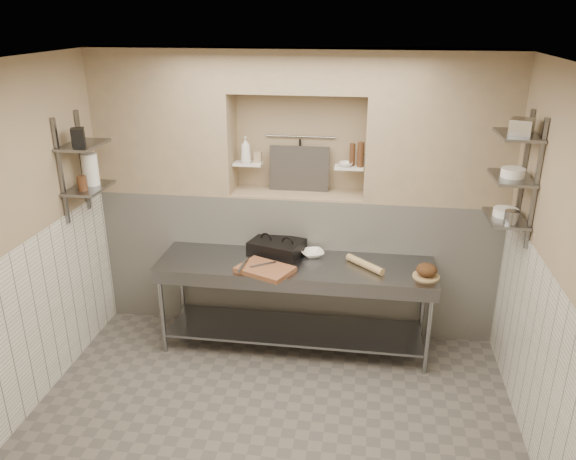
% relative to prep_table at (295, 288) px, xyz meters
% --- Properties ---
extents(floor, '(4.00, 3.90, 0.10)m').
position_rel_prep_table_xyz_m(floor, '(-0.05, -1.18, -0.69)').
color(floor, '#605A55').
rests_on(floor, ground).
extents(ceiling, '(4.00, 3.90, 0.10)m').
position_rel_prep_table_xyz_m(ceiling, '(-0.05, -1.18, 2.21)').
color(ceiling, silver).
rests_on(ceiling, ground).
extents(wall_left, '(0.10, 3.90, 2.80)m').
position_rel_prep_table_xyz_m(wall_left, '(-2.10, -1.18, 0.76)').
color(wall_left, tan).
rests_on(wall_left, ground).
extents(wall_right, '(0.10, 3.90, 2.80)m').
position_rel_prep_table_xyz_m(wall_right, '(2.00, -1.18, 0.76)').
color(wall_right, tan).
rests_on(wall_right, ground).
extents(wall_back, '(4.00, 0.10, 2.80)m').
position_rel_prep_table_xyz_m(wall_back, '(-0.05, 0.82, 0.76)').
color(wall_back, tan).
rests_on(wall_back, ground).
extents(backwall_lower, '(4.00, 0.40, 1.40)m').
position_rel_prep_table_xyz_m(backwall_lower, '(-0.05, 0.57, 0.06)').
color(backwall_lower, silver).
rests_on(backwall_lower, floor).
extents(alcove_sill, '(1.30, 0.40, 0.02)m').
position_rel_prep_table_xyz_m(alcove_sill, '(-0.05, 0.57, 0.77)').
color(alcove_sill, tan).
rests_on(alcove_sill, backwall_lower).
extents(backwall_pillar_left, '(1.35, 0.40, 1.40)m').
position_rel_prep_table_xyz_m(backwall_pillar_left, '(-1.38, 0.57, 1.46)').
color(backwall_pillar_left, tan).
rests_on(backwall_pillar_left, backwall_lower).
extents(backwall_pillar_right, '(1.35, 0.40, 1.40)m').
position_rel_prep_table_xyz_m(backwall_pillar_right, '(1.27, 0.57, 1.46)').
color(backwall_pillar_right, tan).
rests_on(backwall_pillar_right, backwall_lower).
extents(backwall_header, '(1.30, 0.40, 0.40)m').
position_rel_prep_table_xyz_m(backwall_header, '(-0.05, 0.57, 1.96)').
color(backwall_header, tan).
rests_on(backwall_header, backwall_lower).
extents(wainscot_left, '(0.02, 3.90, 1.40)m').
position_rel_prep_table_xyz_m(wainscot_left, '(-2.04, -1.18, 0.06)').
color(wainscot_left, silver).
rests_on(wainscot_left, floor).
extents(wainscot_right, '(0.02, 3.90, 1.40)m').
position_rel_prep_table_xyz_m(wainscot_right, '(1.94, -1.18, 0.06)').
color(wainscot_right, silver).
rests_on(wainscot_right, floor).
extents(alcove_shelf_left, '(0.28, 0.16, 0.02)m').
position_rel_prep_table_xyz_m(alcove_shelf_left, '(-0.55, 0.57, 1.06)').
color(alcove_shelf_left, white).
rests_on(alcove_shelf_left, backwall_lower).
extents(alcove_shelf_right, '(0.28, 0.16, 0.02)m').
position_rel_prep_table_xyz_m(alcove_shelf_right, '(0.45, 0.57, 1.06)').
color(alcove_shelf_right, white).
rests_on(alcove_shelf_right, backwall_lower).
extents(utensil_rail, '(0.70, 0.02, 0.02)m').
position_rel_prep_table_xyz_m(utensil_rail, '(-0.05, 0.74, 1.31)').
color(utensil_rail, gray).
rests_on(utensil_rail, wall_back).
extents(hanging_steel, '(0.02, 0.02, 0.30)m').
position_rel_prep_table_xyz_m(hanging_steel, '(-0.05, 0.72, 1.14)').
color(hanging_steel, black).
rests_on(hanging_steel, utensil_rail).
extents(splash_panel, '(0.60, 0.08, 0.45)m').
position_rel_prep_table_xyz_m(splash_panel, '(-0.05, 0.67, 1.00)').
color(splash_panel, '#383330').
rests_on(splash_panel, alcove_sill).
extents(shelf_rail_left_a, '(0.03, 0.03, 0.95)m').
position_rel_prep_table_xyz_m(shelf_rail_left_a, '(-2.03, 0.07, 1.16)').
color(shelf_rail_left_a, slate).
rests_on(shelf_rail_left_a, wall_left).
extents(shelf_rail_left_b, '(0.03, 0.03, 0.95)m').
position_rel_prep_table_xyz_m(shelf_rail_left_b, '(-2.03, -0.33, 1.16)').
color(shelf_rail_left_b, slate).
rests_on(shelf_rail_left_b, wall_left).
extents(wall_shelf_left_lower, '(0.30, 0.50, 0.02)m').
position_rel_prep_table_xyz_m(wall_shelf_left_lower, '(-1.89, -0.13, 0.96)').
color(wall_shelf_left_lower, slate).
rests_on(wall_shelf_left_lower, wall_left).
extents(wall_shelf_left_upper, '(0.30, 0.50, 0.03)m').
position_rel_prep_table_xyz_m(wall_shelf_left_upper, '(-1.89, -0.13, 1.36)').
color(wall_shelf_left_upper, slate).
rests_on(wall_shelf_left_upper, wall_left).
extents(shelf_rail_right_a, '(0.03, 0.03, 1.05)m').
position_rel_prep_table_xyz_m(shelf_rail_right_a, '(1.92, 0.07, 1.21)').
color(shelf_rail_right_a, slate).
rests_on(shelf_rail_right_a, wall_right).
extents(shelf_rail_right_b, '(0.03, 0.03, 1.05)m').
position_rel_prep_table_xyz_m(shelf_rail_right_b, '(1.92, -0.33, 1.21)').
color(shelf_rail_right_b, slate).
rests_on(shelf_rail_right_b, wall_right).
extents(wall_shelf_right_lower, '(0.30, 0.50, 0.02)m').
position_rel_prep_table_xyz_m(wall_shelf_right_lower, '(1.79, -0.13, 0.86)').
color(wall_shelf_right_lower, slate).
rests_on(wall_shelf_right_lower, wall_right).
extents(wall_shelf_right_mid, '(0.30, 0.50, 0.02)m').
position_rel_prep_table_xyz_m(wall_shelf_right_mid, '(1.79, -0.13, 1.21)').
color(wall_shelf_right_mid, slate).
rests_on(wall_shelf_right_mid, wall_right).
extents(wall_shelf_right_upper, '(0.30, 0.50, 0.03)m').
position_rel_prep_table_xyz_m(wall_shelf_right_upper, '(1.79, -0.13, 1.56)').
color(wall_shelf_right_upper, slate).
rests_on(wall_shelf_right_upper, wall_right).
extents(prep_table, '(2.60, 0.70, 0.90)m').
position_rel_prep_table_xyz_m(prep_table, '(0.00, 0.00, 0.00)').
color(prep_table, gray).
rests_on(prep_table, floor).
extents(panini_press, '(0.57, 0.48, 0.13)m').
position_rel_prep_table_xyz_m(panini_press, '(-0.21, 0.22, 0.32)').
color(panini_press, black).
rests_on(panini_press, prep_table).
extents(cutting_board, '(0.57, 0.50, 0.04)m').
position_rel_prep_table_xyz_m(cutting_board, '(-0.25, -0.20, 0.28)').
color(cutting_board, brown).
rests_on(cutting_board, prep_table).
extents(knife_blade, '(0.23, 0.17, 0.01)m').
position_rel_prep_table_xyz_m(knife_blade, '(-0.27, -0.16, 0.31)').
color(knife_blade, gray).
rests_on(knife_blade, cutting_board).
extents(tongs, '(0.04, 0.29, 0.03)m').
position_rel_prep_table_xyz_m(tongs, '(-0.45, -0.21, 0.32)').
color(tongs, gray).
rests_on(tongs, cutting_board).
extents(mixing_bowl, '(0.28, 0.28, 0.05)m').
position_rel_prep_table_xyz_m(mixing_bowl, '(0.14, 0.21, 0.28)').
color(mixing_bowl, white).
rests_on(mixing_bowl, prep_table).
extents(rolling_pin, '(0.36, 0.35, 0.07)m').
position_rel_prep_table_xyz_m(rolling_pin, '(0.65, 0.01, 0.29)').
color(rolling_pin, tan).
rests_on(rolling_pin, prep_table).
extents(bread_board, '(0.24, 0.24, 0.01)m').
position_rel_prep_table_xyz_m(bread_board, '(1.19, -0.10, 0.26)').
color(bread_board, tan).
rests_on(bread_board, prep_table).
extents(bread_loaf, '(0.19, 0.19, 0.11)m').
position_rel_prep_table_xyz_m(bread_loaf, '(1.19, -0.10, 0.33)').
color(bread_loaf, '#4C2D19').
rests_on(bread_loaf, bread_board).
extents(bottle_soap, '(0.12, 0.12, 0.26)m').
position_rel_prep_table_xyz_m(bottle_soap, '(-0.56, 0.53, 1.20)').
color(bottle_soap, white).
rests_on(bottle_soap, alcove_shelf_left).
extents(jar_alcove, '(0.07, 0.07, 0.11)m').
position_rel_prep_table_xyz_m(jar_alcove, '(-0.45, 0.58, 1.12)').
color(jar_alcove, tan).
rests_on(jar_alcove, alcove_shelf_left).
extents(bowl_alcove, '(0.16, 0.16, 0.04)m').
position_rel_prep_table_xyz_m(bowl_alcove, '(0.42, 0.55, 1.09)').
color(bowl_alcove, white).
rests_on(bowl_alcove, alcove_shelf_right).
extents(condiment_a, '(0.07, 0.07, 0.24)m').
position_rel_prep_table_xyz_m(condiment_a, '(0.55, 0.56, 1.19)').
color(condiment_a, '#492B19').
rests_on(condiment_a, alcove_shelf_right).
extents(condiment_b, '(0.05, 0.05, 0.22)m').
position_rel_prep_table_xyz_m(condiment_b, '(0.47, 0.59, 1.18)').
color(condiment_b, '#492B19').
rests_on(condiment_b, alcove_shelf_right).
extents(condiment_c, '(0.07, 0.07, 0.11)m').
position_rel_prep_table_xyz_m(condiment_c, '(0.57, 0.60, 1.13)').
color(condiment_c, white).
rests_on(condiment_c, alcove_shelf_right).
extents(jug_left, '(0.15, 0.15, 0.29)m').
position_rel_prep_table_xyz_m(jug_left, '(-1.89, -0.07, 1.12)').
color(jug_left, white).
rests_on(jug_left, wall_shelf_left_lower).
extents(jar_left, '(0.09, 0.09, 0.13)m').
position_rel_prep_table_xyz_m(jar_left, '(-1.89, -0.24, 1.04)').
color(jar_left, '#492B19').
rests_on(jar_left, wall_shelf_left_lower).
extents(box_left_upper, '(0.14, 0.14, 0.15)m').
position_rel_prep_table_xyz_m(box_left_upper, '(-1.89, -0.20, 1.45)').
color(box_left_upper, black).
rests_on(box_left_upper, wall_shelf_left_upper).
extents(bowl_right, '(0.21, 0.21, 0.06)m').
position_rel_prep_table_xyz_m(bowl_right, '(1.79, -0.10, 0.90)').
color(bowl_right, white).
rests_on(bowl_right, wall_shelf_right_lower).
extents(canister_right, '(0.11, 0.11, 0.11)m').
position_rel_prep_table_xyz_m(canister_right, '(1.79, -0.30, 0.93)').
color(canister_right, gray).
rests_on(canister_right, wall_shelf_right_lower).
extents(bowl_right_mid, '(0.19, 0.19, 0.07)m').
position_rel_prep_table_xyz_m(bowl_right_mid, '(1.79, -0.15, 1.26)').
color(bowl_right_mid, white).
rests_on(bowl_right_mid, wall_shelf_right_mid).
extents(basket_right, '(0.23, 0.25, 0.13)m').
position_rel_prep_table_xyz_m(basket_right, '(1.79, -0.20, 1.63)').
color(basket_right, gray).
rests_on(basket_right, wall_shelf_right_upper).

